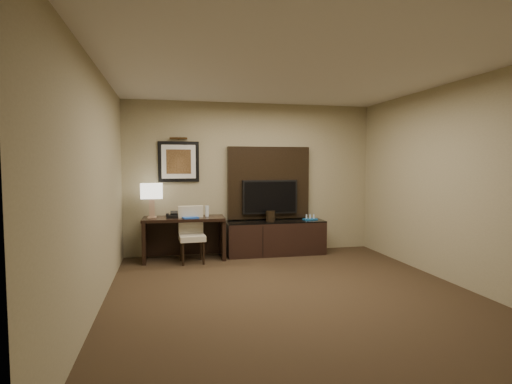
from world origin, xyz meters
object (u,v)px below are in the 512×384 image
object	(u,v)px
ice_bucket	(271,216)
tv	(270,197)
credenza	(276,238)
desk_phone	(172,215)
desk_chair	(192,237)
minibar_tray	(310,217)
desk	(184,238)
table_lamp	(152,201)
water_bottle	(207,211)

from	to	relation	value
ice_bucket	tv	bearing A→B (deg)	79.63
credenza	ice_bucket	world-z (taller)	ice_bucket
desk_phone	tv	bearing A→B (deg)	9.30
desk_chair	minibar_tray	distance (m)	2.17
desk	minibar_tray	size ratio (longest dim) A/B	5.54
table_lamp	water_bottle	xyz separation A→B (m)	(0.91, -0.02, -0.18)
table_lamp	desk_phone	distance (m)	0.41
tv	table_lamp	xyz separation A→B (m)	(-2.05, -0.15, -0.03)
credenza	desk_chair	world-z (taller)	desk_chair
desk_phone	desk	bearing A→B (deg)	15.83
water_bottle	minibar_tray	bearing A→B (deg)	1.38
desk_chair	ice_bucket	world-z (taller)	desk_chair
desk_phone	ice_bucket	bearing A→B (deg)	3.64
desk	ice_bucket	distance (m)	1.54
minibar_tray	ice_bucket	bearing A→B (deg)	-176.30
desk_chair	table_lamp	bearing A→B (deg)	152.76
desk	table_lamp	bearing A→B (deg)	177.73
desk_chair	water_bottle	bearing A→B (deg)	41.13
desk_chair	water_bottle	world-z (taller)	water_bottle
credenza	ice_bucket	bearing A→B (deg)	-161.44
desk_phone	minibar_tray	world-z (taller)	desk_phone
credenza	desk	bearing A→B (deg)	-177.50
minibar_tray	credenza	bearing A→B (deg)	-178.62
desk	table_lamp	distance (m)	0.82
table_lamp	desk_phone	bearing A→B (deg)	-15.80
credenza	tv	bearing A→B (deg)	117.69
table_lamp	minibar_tray	xyz separation A→B (m)	(2.78, 0.02, -0.35)
desk_phone	minibar_tray	xyz separation A→B (m)	(2.45, 0.11, -0.12)
table_lamp	tv	bearing A→B (deg)	4.09
tv	desk_chair	xyz separation A→B (m)	(-1.42, -0.43, -0.60)
water_bottle	desk_chair	bearing A→B (deg)	-135.85
water_bottle	minibar_tray	distance (m)	1.88
desk_phone	minibar_tray	bearing A→B (deg)	4.10
desk	tv	size ratio (longest dim) A/B	1.35
tv	desk_chair	bearing A→B (deg)	-163.03
desk_chair	desk_phone	bearing A→B (deg)	144.94
tv	ice_bucket	world-z (taller)	tv
table_lamp	ice_bucket	bearing A→B (deg)	-0.75
credenza	tv	world-z (taller)	tv
water_bottle	desk_phone	bearing A→B (deg)	-173.14
desk_chair	table_lamp	distance (m)	0.90
desk	ice_bucket	xyz separation A→B (m)	(1.50, 0.02, 0.33)
credenza	ice_bucket	xyz separation A→B (m)	(-0.10, -0.03, 0.39)
tv	water_bottle	size ratio (longest dim) A/B	5.41
credenza	tv	distance (m)	0.74
tv	desk_phone	size ratio (longest dim) A/B	5.39
desk	ice_bucket	world-z (taller)	ice_bucket
desk	water_bottle	bearing A→B (deg)	5.57
tv	desk_phone	distance (m)	1.76
table_lamp	desk	bearing A→B (deg)	-4.80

